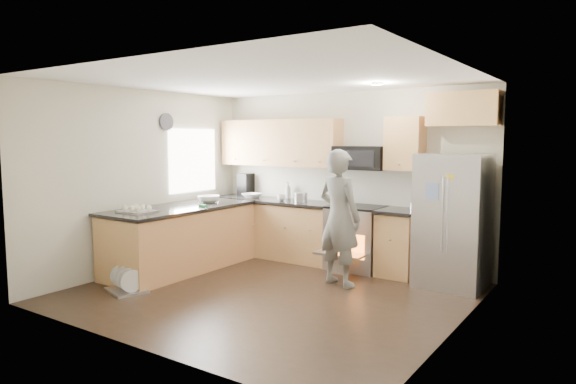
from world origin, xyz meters
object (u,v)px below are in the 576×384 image
Objects in this scene: refrigerator at (452,221)px; dish_rack at (126,285)px; person at (339,218)px; stove_range at (357,223)px.

refrigerator is 2.87× the size of dish_rack.
person is 2.81m from dish_rack.
stove_range is 1.01× the size of person.
person is (-1.24, -0.72, 0.03)m from refrigerator.
person reaches higher than dish_rack.
person is at bearing -78.31° from stove_range.
person reaches higher than refrigerator.
dish_rack is at bearing -140.43° from refrigerator.
stove_range reaches higher than refrigerator.
stove_range is 1.05× the size of refrigerator.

